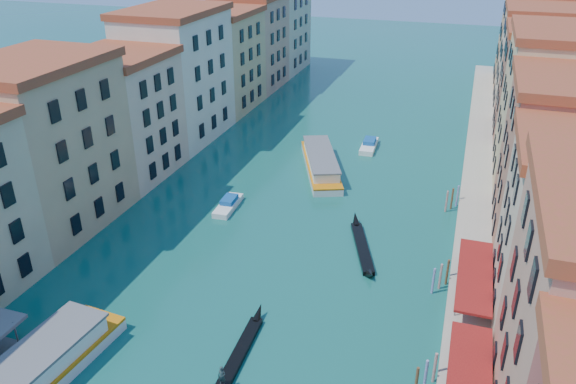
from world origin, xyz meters
name	(u,v)px	position (x,y,z in m)	size (l,w,h in m)	color
left_bank_palazzos	(158,90)	(-26.00, 64.68, 9.71)	(12.80, 128.40, 21.00)	beige
right_bank_palazzos	(554,128)	(30.00, 65.00, 9.75)	(12.80, 128.40, 21.00)	brown
quay	(476,186)	(22.00, 65.00, 0.50)	(4.00, 140.00, 1.00)	#ADA68B
mooring_poles_right	(429,352)	(19.10, 28.80, 1.30)	(1.44, 54.24, 3.20)	brown
vaporetto_far	(321,162)	(0.07, 64.65, 1.20)	(10.50, 18.09, 2.66)	silver
gondola_fore	(240,352)	(3.81, 24.90, 0.41)	(1.50, 12.09, 2.41)	black
gondola_far	(362,245)	(10.22, 45.06, 0.39)	(5.51, 13.15, 1.93)	black
motorboat_mid	(228,204)	(-7.97, 49.37, 0.50)	(2.30, 6.35, 1.30)	white
motorboat_far	(369,145)	(5.19, 75.46, 0.55)	(2.44, 6.96, 1.43)	white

